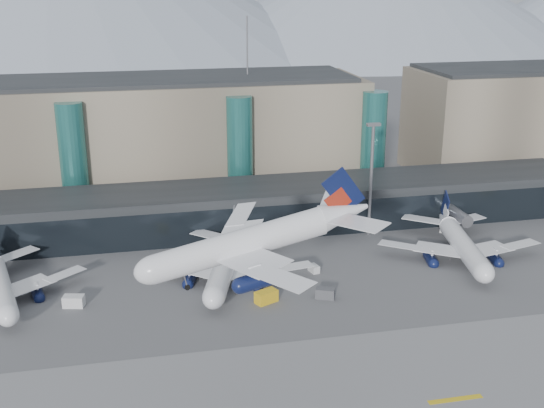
{
  "coord_description": "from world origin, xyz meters",
  "views": [
    {
      "loc": [
        -21.85,
        -88.61,
        55.73
      ],
      "look_at": [
        4.13,
        32.0,
        14.3
      ],
      "focal_mm": 45.0,
      "sensor_mm": 36.0,
      "label": 1
    }
  ],
  "objects_px": {
    "veh_a": "(74,301)",
    "veh_c": "(325,293)",
    "hero_jet": "(263,232)",
    "veh_d": "(444,228)",
    "veh_g": "(314,269)",
    "veh_b": "(170,264)",
    "jet_parked_mid": "(226,255)",
    "lightmast_mid": "(371,173)",
    "jet_parked_right": "(460,236)",
    "veh_h": "(266,297)"
  },
  "relations": [
    {
      "from": "lightmast_mid",
      "to": "jet_parked_right",
      "type": "distance_m",
      "value": 23.41
    },
    {
      "from": "jet_parked_mid",
      "to": "veh_b",
      "type": "relative_size",
      "value": 13.09
    },
    {
      "from": "lightmast_mid",
      "to": "jet_parked_right",
      "type": "relative_size",
      "value": 0.72
    },
    {
      "from": "jet_parked_mid",
      "to": "veh_g",
      "type": "height_order",
      "value": "jet_parked_mid"
    },
    {
      "from": "hero_jet",
      "to": "veh_a",
      "type": "distance_m",
      "value": 50.77
    },
    {
      "from": "veh_a",
      "to": "hero_jet",
      "type": "bearing_deg",
      "value": -39.47
    },
    {
      "from": "veh_b",
      "to": "lightmast_mid",
      "type": "bearing_deg",
      "value": -59.7
    },
    {
      "from": "veh_c",
      "to": "veh_g",
      "type": "bearing_deg",
      "value": 109.79
    },
    {
      "from": "veh_c",
      "to": "jet_parked_mid",
      "type": "bearing_deg",
      "value": 165.06
    },
    {
      "from": "jet_parked_mid",
      "to": "veh_h",
      "type": "bearing_deg",
      "value": -141.34
    },
    {
      "from": "lightmast_mid",
      "to": "veh_a",
      "type": "height_order",
      "value": "lightmast_mid"
    },
    {
      "from": "jet_parked_right",
      "to": "veh_d",
      "type": "height_order",
      "value": "jet_parked_right"
    },
    {
      "from": "hero_jet",
      "to": "veh_b",
      "type": "relative_size",
      "value": 11.74
    },
    {
      "from": "veh_g",
      "to": "jet_parked_right",
      "type": "bearing_deg",
      "value": 79.54
    },
    {
      "from": "hero_jet",
      "to": "veh_h",
      "type": "relative_size",
      "value": 8.01
    },
    {
      "from": "veh_d",
      "to": "lightmast_mid",
      "type": "bearing_deg",
      "value": 116.84
    },
    {
      "from": "jet_parked_right",
      "to": "veh_a",
      "type": "xyz_separation_m",
      "value": [
        -77.59,
        -7.27,
        -3.33
      ]
    },
    {
      "from": "veh_d",
      "to": "veh_g",
      "type": "relative_size",
      "value": 1.06
    },
    {
      "from": "veh_d",
      "to": "hero_jet",
      "type": "bearing_deg",
      "value": 169.81
    },
    {
      "from": "veh_d",
      "to": "veh_b",
      "type": "bearing_deg",
      "value": 130.22
    },
    {
      "from": "veh_b",
      "to": "veh_d",
      "type": "height_order",
      "value": "veh_b"
    },
    {
      "from": "jet_parked_right",
      "to": "veh_a",
      "type": "height_order",
      "value": "jet_parked_right"
    },
    {
      "from": "veh_d",
      "to": "jet_parked_right",
      "type": "bearing_deg",
      "value": -159.68
    },
    {
      "from": "jet_parked_mid",
      "to": "lightmast_mid",
      "type": "bearing_deg",
      "value": -49.37
    },
    {
      "from": "jet_parked_right",
      "to": "veh_c",
      "type": "relative_size",
      "value": 10.4
    },
    {
      "from": "veh_g",
      "to": "veh_h",
      "type": "relative_size",
      "value": 0.62
    },
    {
      "from": "jet_parked_right",
      "to": "hero_jet",
      "type": "bearing_deg",
      "value": 141.25
    },
    {
      "from": "hero_jet",
      "to": "jet_parked_mid",
      "type": "distance_m",
      "value": 47.5
    },
    {
      "from": "veh_d",
      "to": "veh_h",
      "type": "xyz_separation_m",
      "value": [
        -47.04,
        -26.42,
        0.36
      ]
    },
    {
      "from": "veh_a",
      "to": "veh_g",
      "type": "distance_m",
      "value": 45.91
    },
    {
      "from": "veh_a",
      "to": "veh_c",
      "type": "bearing_deg",
      "value": 5.07
    },
    {
      "from": "hero_jet",
      "to": "veh_d",
      "type": "xyz_separation_m",
      "value": [
        53.56,
        56.29,
        -24.41
      ]
    },
    {
      "from": "veh_a",
      "to": "jet_parked_right",
      "type": "bearing_deg",
      "value": 18.4
    },
    {
      "from": "jet_parked_right",
      "to": "veh_h",
      "type": "height_order",
      "value": "jet_parked_right"
    },
    {
      "from": "veh_a",
      "to": "veh_c",
      "type": "relative_size",
      "value": 1.06
    },
    {
      "from": "jet_parked_mid",
      "to": "veh_a",
      "type": "distance_m",
      "value": 29.57
    },
    {
      "from": "jet_parked_right",
      "to": "veh_g",
      "type": "relative_size",
      "value": 14.34
    },
    {
      "from": "veh_b",
      "to": "veh_h",
      "type": "xyz_separation_m",
      "value": [
        15.87,
        -18.87,
        0.32
      ]
    },
    {
      "from": "veh_a",
      "to": "veh_c",
      "type": "xyz_separation_m",
      "value": [
        44.52,
        -6.23,
        -0.07
      ]
    },
    {
      "from": "hero_jet",
      "to": "jet_parked_mid",
      "type": "xyz_separation_m",
      "value": [
        1.3,
        42.68,
        -20.81
      ]
    },
    {
      "from": "veh_d",
      "to": "jet_parked_mid",
      "type": "bearing_deg",
      "value": 137.98
    },
    {
      "from": "lightmast_mid",
      "to": "veh_h",
      "type": "bearing_deg",
      "value": -136.16
    },
    {
      "from": "jet_parked_mid",
      "to": "veh_b",
      "type": "height_order",
      "value": "jet_parked_mid"
    },
    {
      "from": "hero_jet",
      "to": "veh_a",
      "type": "relative_size",
      "value": 8.86
    },
    {
      "from": "jet_parked_mid",
      "to": "veh_a",
      "type": "bearing_deg",
      "value": 120.75
    },
    {
      "from": "jet_parked_mid",
      "to": "veh_a",
      "type": "xyz_separation_m",
      "value": [
        -28.48,
        -7.24,
        -3.33
      ]
    },
    {
      "from": "jet_parked_right",
      "to": "veh_h",
      "type": "distance_m",
      "value": 45.84
    },
    {
      "from": "veh_a",
      "to": "veh_g",
      "type": "relative_size",
      "value": 1.46
    },
    {
      "from": "veh_a",
      "to": "veh_g",
      "type": "xyz_separation_m",
      "value": [
        45.59,
        5.37,
        -0.29
      ]
    },
    {
      "from": "jet_parked_right",
      "to": "veh_c",
      "type": "height_order",
      "value": "jet_parked_right"
    }
  ]
}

